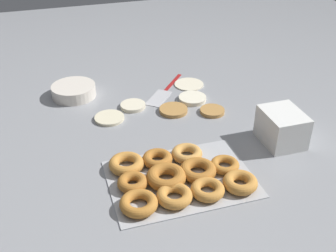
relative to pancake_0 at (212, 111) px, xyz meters
name	(u,v)px	position (x,y,z in m)	size (l,w,h in m)	color
ground_plane	(168,120)	(-0.17, 0.00, -0.01)	(3.00, 3.00, 0.00)	gray
pancake_0	(212,111)	(0.00, 0.00, 0.00)	(0.09, 0.09, 0.01)	#B27F42
pancake_1	(133,106)	(-0.27, 0.12, 0.00)	(0.09, 0.09, 0.01)	beige
pancake_2	(189,84)	(-0.01, 0.24, 0.00)	(0.12, 0.12, 0.01)	beige
pancake_3	(173,110)	(-0.13, 0.05, 0.00)	(0.10, 0.10, 0.01)	#B27F42
pancake_4	(192,99)	(-0.04, 0.11, 0.00)	(0.11, 0.11, 0.02)	silver
pancake_5	(109,118)	(-0.37, 0.06, 0.00)	(0.11, 0.11, 0.01)	beige
donut_tray	(177,177)	(-0.24, -0.34, 0.01)	(0.41, 0.29, 0.04)	#ADAFB5
batter_bowl	(74,91)	(-0.47, 0.28, 0.02)	(0.17, 0.17, 0.05)	silver
container_stack	(282,127)	(0.14, -0.24, 0.05)	(0.12, 0.15, 0.11)	white
spatula	(162,94)	(-0.14, 0.19, 0.00)	(0.22, 0.25, 0.01)	maroon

